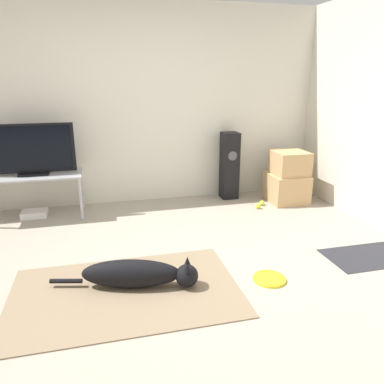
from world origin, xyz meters
name	(u,v)px	position (x,y,z in m)	size (l,w,h in m)	color
ground_plane	(155,275)	(0.00, 0.00, 0.00)	(12.00, 12.00, 0.00)	#9E9384
wall_back	(127,106)	(0.00, 2.10, 1.27)	(8.00, 0.06, 2.55)	beige
area_rug	(126,292)	(-0.27, -0.22, 0.01)	(1.80, 1.13, 0.01)	#847056
dog	(139,274)	(-0.15, -0.18, 0.13)	(1.18, 0.39, 0.24)	black
frisbee	(269,279)	(0.93, -0.32, 0.01)	(0.28, 0.28, 0.03)	yellow
cardboard_box_lower	(286,188)	(2.04, 1.54, 0.19)	(0.49, 0.49, 0.38)	tan
cardboard_box_upper	(290,163)	(2.06, 1.54, 0.54)	(0.43, 0.44, 0.31)	tan
floor_speaker	(229,166)	(1.34, 1.89, 0.46)	(0.22, 0.23, 0.92)	black
tv_stand	(35,180)	(-1.16, 1.72, 0.47)	(1.08, 0.51, 0.54)	#A8A8AD
tv	(31,150)	(-1.16, 1.72, 0.83)	(0.97, 0.20, 0.60)	black
tennis_ball_by_boxes	(262,203)	(1.66, 1.46, 0.03)	(0.07, 0.07, 0.07)	#C6E033
tennis_ball_near_speaker	(258,206)	(1.56, 1.35, 0.03)	(0.07, 0.07, 0.07)	#C6E033
game_console	(35,214)	(-1.22, 1.75, 0.04)	(0.30, 0.23, 0.08)	white
door_mat	(367,256)	(2.02, -0.16, 0.00)	(0.78, 0.50, 0.01)	#28282D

